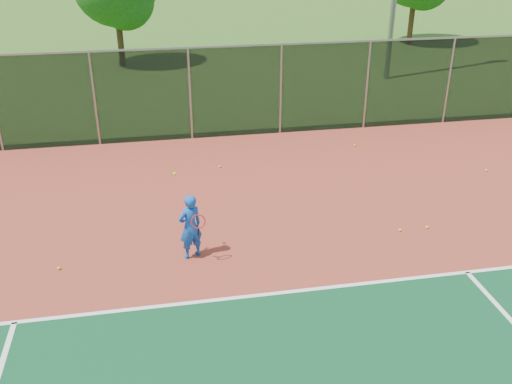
% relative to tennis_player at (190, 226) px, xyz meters
% --- Properties ---
extents(court_apron, '(30.00, 20.00, 0.02)m').
position_rel_tennis_player_xyz_m(court_apron, '(3.61, -2.68, -0.76)').
color(court_apron, '#993927').
rests_on(court_apron, ground).
extents(fence_back, '(30.00, 0.06, 3.03)m').
position_rel_tennis_player_xyz_m(fence_back, '(3.61, 7.32, 0.80)').
color(fence_back, black).
rests_on(fence_back, court_apron).
extents(tennis_player, '(0.64, 0.69, 1.99)m').
position_rel_tennis_player_xyz_m(tennis_player, '(0.00, 0.00, 0.00)').
color(tennis_player, blue).
rests_on(tennis_player, court_apron).
extents(practice_ball_0, '(0.07, 0.07, 0.07)m').
position_rel_tennis_player_xyz_m(practice_ball_0, '(1.20, 4.70, -0.71)').
color(practice_ball_0, '#CDCF18').
rests_on(practice_ball_0, court_apron).
extents(practice_ball_1, '(0.07, 0.07, 0.07)m').
position_rel_tennis_player_xyz_m(practice_ball_1, '(5.61, 0.21, -0.71)').
color(practice_ball_1, '#CDCF18').
rests_on(practice_ball_1, court_apron).
extents(practice_ball_3, '(0.07, 0.07, 0.07)m').
position_rel_tennis_player_xyz_m(practice_ball_3, '(-2.80, -0.02, -0.71)').
color(practice_ball_3, '#CDCF18').
rests_on(practice_ball_3, court_apron).
extents(practice_ball_4, '(0.07, 0.07, 0.07)m').
position_rel_tennis_player_xyz_m(practice_ball_4, '(8.81, 3.04, -0.71)').
color(practice_ball_4, '#CDCF18').
rests_on(practice_ball_4, court_apron).
extents(practice_ball_7, '(0.07, 0.07, 0.07)m').
position_rel_tennis_player_xyz_m(practice_ball_7, '(5.70, 5.63, -0.71)').
color(practice_ball_7, '#CDCF18').
rests_on(practice_ball_7, court_apron).
extents(practice_ball_8, '(0.07, 0.07, 0.07)m').
position_rel_tennis_player_xyz_m(practice_ball_8, '(4.92, 0.20, -0.71)').
color(practice_ball_8, '#CDCF18').
rests_on(practice_ball_8, court_apron).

